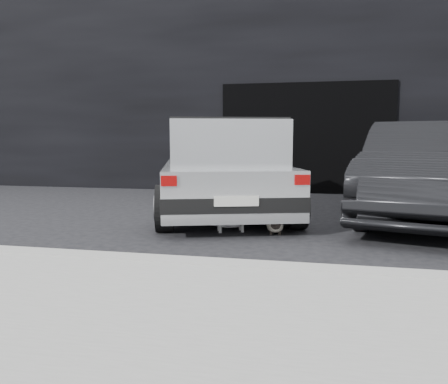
% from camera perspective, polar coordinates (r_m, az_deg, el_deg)
% --- Properties ---
extents(ground, '(80.00, 80.00, 0.00)m').
position_cam_1_polar(ground, '(6.80, 1.20, -3.95)').
color(ground, black).
rests_on(ground, ground).
extents(building_facade, '(34.00, 4.00, 5.00)m').
position_cam_1_polar(building_facade, '(12.62, 10.99, 12.32)').
color(building_facade, black).
rests_on(building_facade, ground).
extents(garage_opening, '(4.00, 0.10, 2.60)m').
position_cam_1_polar(garage_opening, '(10.55, 10.66, 6.89)').
color(garage_opening, black).
rests_on(garage_opening, ground).
extents(curb, '(18.00, 0.25, 0.12)m').
position_cam_1_polar(curb, '(4.15, 8.27, -10.24)').
color(curb, gray).
rests_on(curb, ground).
extents(sidewalk, '(18.00, 2.20, 0.11)m').
position_cam_1_polar(sidewalk, '(3.03, 6.77, -16.96)').
color(sidewalk, gray).
rests_on(sidewalk, ground).
extents(silver_hatchback, '(3.10, 4.68, 1.59)m').
position_cam_1_polar(silver_hatchback, '(7.49, -0.23, 3.74)').
color(silver_hatchback, silver).
rests_on(silver_hatchback, ground).
extents(second_car, '(2.82, 5.03, 1.57)m').
position_cam_1_polar(second_car, '(7.62, 24.85, 2.54)').
color(second_car, black).
rests_on(second_car, ground).
extents(cat_siamese, '(0.29, 0.68, 0.24)m').
position_cam_1_polar(cat_siamese, '(6.01, 6.69, -4.38)').
color(cat_siamese, beige).
rests_on(cat_siamese, ground).
extents(cat_white, '(0.73, 0.43, 0.36)m').
position_cam_1_polar(cat_white, '(6.08, 1.21, -3.55)').
color(cat_white, white).
rests_on(cat_white, ground).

